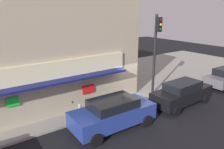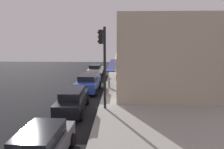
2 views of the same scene
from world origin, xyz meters
name	(u,v)px [view 1 (image 1 of 2)]	position (x,y,z in m)	size (l,w,h in m)	color
ground_plane	(140,103)	(0.00, 0.00, 0.00)	(55.55, 55.55, 0.00)	black
sidewalk	(99,82)	(0.00, 5.24, 0.07)	(37.03, 10.48, 0.13)	gray
corner_building	(29,48)	(-5.42, 5.54, 3.54)	(12.56, 9.40, 6.82)	tan
traffic_light	(156,45)	(1.69, 0.39, 3.77)	(0.32, 0.58, 5.71)	black
fire_hydrant	(80,110)	(-4.26, 0.49, 0.51)	(0.47, 0.23, 0.78)	#B2B2B7
trash_can	(98,93)	(-2.03, 2.11, 0.56)	(0.58, 0.58, 0.85)	#2D2D2D
pedestrian	(114,81)	(-0.51, 2.31, 1.06)	(0.56, 0.57, 1.68)	navy
potted_plant_by_doorway	(70,101)	(-4.34, 1.64, 0.67)	(0.71, 0.71, 0.96)	gray
potted_plant_by_window	(46,99)	(-5.43, 2.89, 0.68)	(0.67, 0.67, 0.99)	gray
parked_car_blue	(113,113)	(-3.33, -1.48, 0.86)	(4.59, 2.17, 1.66)	navy
parked_car_black	(182,93)	(2.13, -1.74, 0.83)	(4.62, 1.99, 1.60)	black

